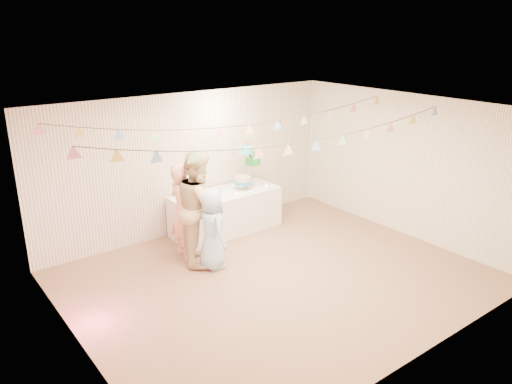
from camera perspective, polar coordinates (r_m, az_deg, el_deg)
floor at (r=7.86m, az=2.40°, el=-9.76°), size 6.00×6.00×0.00m
ceiling at (r=7.00m, az=2.69°, el=9.28°), size 6.00×6.00×0.00m
back_wall at (r=9.30m, az=-7.35°, el=3.32°), size 6.00×6.00×0.00m
front_wall at (r=5.79m, az=18.67°, el=-7.36°), size 6.00×6.00×0.00m
left_wall at (r=6.01m, az=-20.23°, el=-6.55°), size 5.00×5.00×0.00m
right_wall at (r=9.45m, az=16.71°, el=2.92°), size 5.00×5.00×0.00m
table at (r=9.40m, az=-3.46°, el=-2.25°), size 2.05×0.82×0.77m
cake_stand at (r=9.49m, az=-0.96°, el=2.95°), size 0.74×0.44×0.83m
cake_bottom at (r=9.46m, az=-1.46°, el=0.80°), size 0.31×0.31×0.15m
cake_middle at (r=9.68m, az=-0.41°, el=2.90°), size 0.27×0.27×0.22m
cake_top_tier at (r=9.38m, az=-1.15°, el=4.09°), size 0.25×0.25×0.19m
platter at (r=8.99m, az=-5.92°, el=-0.79°), size 0.35×0.35×0.02m
posy at (r=9.25m, az=-4.16°, el=0.23°), size 0.12×0.12×0.14m
person_adult_a at (r=8.25m, az=-8.37°, el=-2.25°), size 0.41×0.61×1.64m
person_adult_b at (r=8.08m, az=-6.47°, el=-1.77°), size 1.06×1.14×1.87m
person_child at (r=7.94m, az=-5.05°, el=-4.28°), size 0.49×0.69×1.31m
bunting_back at (r=7.91m, az=-2.50°, el=8.54°), size 5.60×1.10×0.40m
bunting_front at (r=6.90m, az=3.73°, el=6.76°), size 5.60×0.90×0.36m
tealight_0 at (r=8.75m, az=-7.31°, el=-1.21°), size 0.04×0.04×0.03m
tealight_1 at (r=9.23m, az=-5.93°, el=-0.08°), size 0.04×0.04×0.03m
tealight_2 at (r=9.15m, az=-2.22°, el=-0.17°), size 0.04×0.04×0.03m
tealight_3 at (r=9.62m, az=-2.51°, el=0.79°), size 0.04×0.04×0.03m
tealight_4 at (r=9.58m, az=1.17°, el=0.73°), size 0.04×0.04×0.03m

